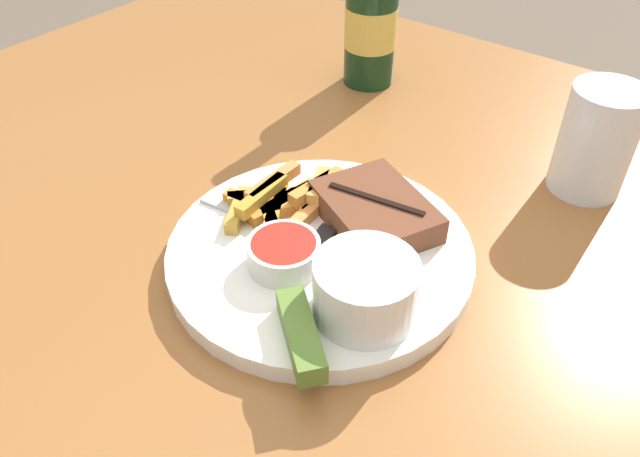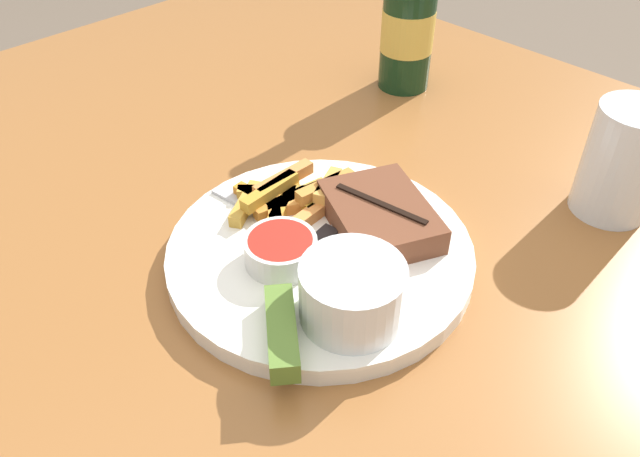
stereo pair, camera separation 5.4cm
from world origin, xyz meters
The scene contains 11 objects.
dining_table centered at (0.00, 0.00, 0.68)m, with size 1.29×1.07×0.76m.
dinner_plate centered at (0.00, 0.00, 0.77)m, with size 0.27×0.27×0.02m.
steak_portion centered at (0.02, 0.06, 0.79)m, with size 0.14×0.12×0.03m.
fries_pile centered at (-0.06, 0.02, 0.78)m, with size 0.09×0.12×0.02m.
coleslaw_cup centered at (0.08, -0.04, 0.80)m, with size 0.08×0.08×0.05m.
dipping_sauce_cup centered at (-0.01, -0.04, 0.79)m, with size 0.06×0.06×0.02m.
pickle_spear centered at (0.06, -0.10, 0.79)m, with size 0.08×0.07×0.02m.
fork_utensil centered at (-0.07, -0.01, 0.78)m, with size 0.13×0.03×0.00m.
knife_utensil centered at (0.00, 0.03, 0.78)m, with size 0.04×0.17×0.01m.
beer_bottle centered at (-0.16, 0.32, 0.84)m, with size 0.07×0.07×0.22m.
drinking_glass centered at (0.15, 0.26, 0.81)m, with size 0.07×0.07×0.11m.
Camera 1 is at (0.25, -0.33, 1.15)m, focal length 35.00 mm.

